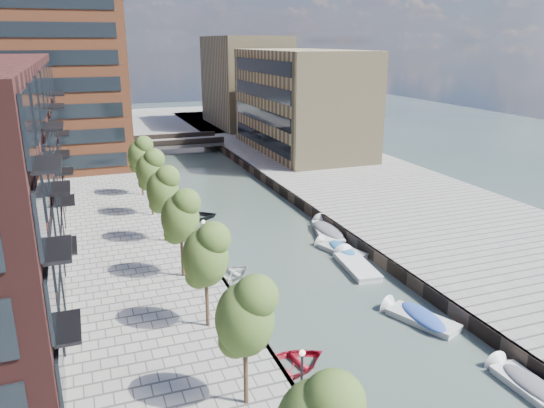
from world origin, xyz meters
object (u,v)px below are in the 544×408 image
tree_5 (150,168)px  motorboat_0 (416,317)px  bridge (178,142)px  sloop_2 (287,370)px  tree_6 (140,153)px  tree_2 (205,254)px  tree_3 (180,215)px  tree_4 (163,188)px  motorboat_1 (526,384)px  sloop_3 (227,278)px  motorboat_4 (327,231)px  sloop_4 (190,220)px  motorboat_3 (338,249)px  car (272,147)px  motorboat_2 (354,265)px  tree_1 (245,314)px

tree_5 → motorboat_0: 26.64m
bridge → sloop_2: bearing=-95.3°
bridge → tree_6: (-8.50, -26.00, 3.92)m
tree_2 → motorboat_0: (12.32, -2.06, -5.12)m
motorboat_0 → bridge: bearing=93.9°
tree_3 → tree_6: bearing=90.0°
tree_4 → sloop_2: bearing=-80.3°
tree_6 → motorboat_1: bearing=-70.2°
tree_5 → sloop_3: bearing=-76.6°
motorboat_1 → motorboat_4: bearing=88.9°
sloop_4 → tree_6: bearing=33.0°
bridge → tree_5: (-8.50, -33.00, 3.92)m
bridge → motorboat_3: bridge is taller
motorboat_4 → motorboat_3: bearing=-103.7°
tree_5 → motorboat_3: tree_5 is taller
tree_2 → car: tree_2 is taller
tree_2 → sloop_3: (3.19, 7.65, -5.31)m
tree_6 → sloop_3: (3.19, -20.35, -5.31)m
tree_2 → sloop_4: 22.20m
motorboat_1 → tree_6: bearing=109.8°
sloop_2 → motorboat_2: bearing=-53.7°
tree_3 → sloop_2: tree_3 is taller
sloop_3 → car: bearing=-49.7°
sloop_2 → motorboat_2: 14.17m
sloop_2 → car: 50.81m
tree_2 → motorboat_1: (13.48, -9.44, -5.13)m
bridge → motorboat_0: bridge is taller
sloop_3 → motorboat_1: 19.95m
tree_6 → motorboat_4: size_ratio=0.98×
tree_5 → motorboat_1: size_ratio=1.32×
sloop_3 → tree_2: bearing=132.6°
tree_2 → motorboat_0: 13.50m
motorboat_4 → motorboat_2: bearing=-99.9°
motorboat_2 → motorboat_3: bearing=85.6°
tree_3 → tree_6: size_ratio=1.00×
tree_3 → motorboat_4: 16.17m
motorboat_1 → car: 53.67m
tree_6 → bridge: bearing=71.9°
sloop_2 → tree_3: bearing=4.5°
motorboat_1 → motorboat_4: 22.92m
motorboat_1 → tree_2: bearing=145.0°
bridge → tree_4: 41.08m
bridge → tree_3: size_ratio=2.18×
motorboat_2 → car: (7.30, 37.45, 1.64)m
car → tree_4: bearing=-141.2°
bridge → motorboat_0: 56.20m
tree_3 → car: tree_3 is taller
bridge → tree_4: bearing=-102.0°
tree_1 → tree_4: (0.00, 21.00, 0.00)m
tree_1 → tree_4: same height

